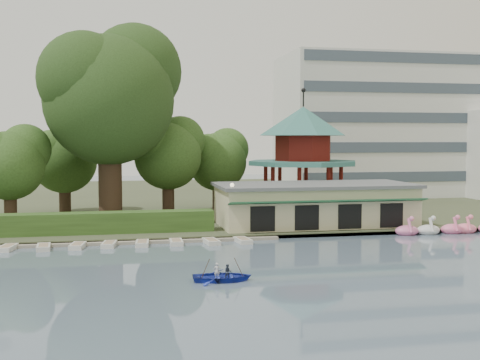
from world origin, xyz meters
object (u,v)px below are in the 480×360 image
object	(u,v)px
rowboat_with_passengers	(222,272)
pavilion	(303,148)
dock	(71,244)
boathouse	(314,204)
big_tree	(111,90)

from	to	relation	value
rowboat_with_passengers	pavilion	bearing A→B (deg)	64.16
dock	pavilion	size ratio (longest dim) A/B	2.52
pavilion	rowboat_with_passengers	bearing A→B (deg)	-115.84
boathouse	pavilion	size ratio (longest dim) A/B	1.38
boathouse	pavilion	bearing A→B (deg)	78.72
rowboat_with_passengers	big_tree	bearing A→B (deg)	104.69
boathouse	dock	bearing A→B (deg)	-167.76
big_tree	rowboat_with_passengers	bearing A→B (deg)	-75.31
dock	big_tree	xyz separation A→B (m)	(3.17, 11.01, 13.17)
dock	rowboat_with_passengers	distance (m)	17.48
dock	big_tree	bearing A→B (deg)	73.92
dock	boathouse	bearing A→B (deg)	12.24
dock	big_tree	size ratio (longest dim) A/B	1.72
pavilion	dock	bearing A→B (deg)	-148.34
pavilion	boathouse	bearing A→B (deg)	-101.28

